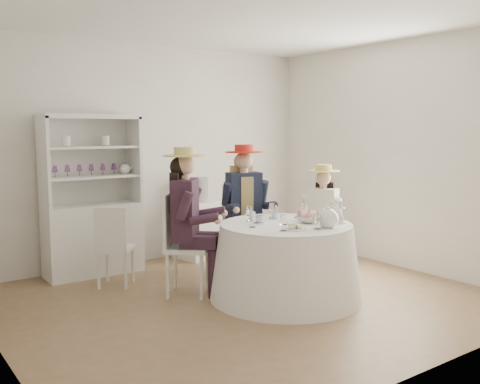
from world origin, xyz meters
TOP-DOWN VIEW (x-y plane):
  - ground at (0.00, 0.00)m, footprint 4.50×4.50m
  - ceiling at (0.00, 0.00)m, footprint 4.50×4.50m
  - wall_back at (0.00, 2.00)m, footprint 4.50×0.00m
  - wall_front at (0.00, -2.00)m, footprint 4.50×0.00m
  - wall_right at (2.25, 0.00)m, footprint 0.00×4.50m
  - tea_table at (0.34, -0.20)m, footprint 1.49×1.49m
  - hutch at (-0.88, 1.76)m, footprint 1.18×0.65m
  - side_table at (0.50, 1.75)m, footprint 0.56×0.56m
  - hatbox at (0.50, 1.75)m, footprint 0.38×0.38m
  - guest_left at (-0.39, 0.45)m, footprint 0.63×0.62m
  - guest_mid at (0.54, 0.76)m, footprint 0.56×0.60m
  - guest_right at (1.23, 0.21)m, footprint 0.53×0.48m
  - spare_chair at (-0.90, 1.11)m, footprint 0.50×0.50m
  - teacup_a at (0.13, -0.04)m, footprint 0.09×0.09m
  - teacup_b at (0.42, 0.08)m, footprint 0.08×0.08m
  - teacup_c at (0.61, -0.13)m, footprint 0.09×0.09m
  - flower_bowl at (0.55, -0.29)m, footprint 0.24×0.24m
  - flower_arrangement at (0.57, -0.24)m, footprint 0.16×0.17m
  - table_teapot at (0.52, -0.59)m, footprint 0.27×0.19m
  - sandwich_plate at (0.20, -0.48)m, footprint 0.24×0.24m
  - cupcake_stand at (0.78, -0.44)m, footprint 0.22×0.22m
  - stemware_set at (0.34, -0.20)m, footprint 0.82×0.82m

SIDE VIEW (x-z plane):
  - ground at x=0.00m, z-range 0.00..0.00m
  - tea_table at x=0.34m, z-range 0.00..0.74m
  - side_table at x=0.50m, z-range 0.00..0.74m
  - spare_chair at x=-0.90m, z-range 0.03..0.90m
  - hutch at x=-0.88m, z-range -0.26..1.56m
  - guest_right at x=1.23m, z-range 0.08..1.34m
  - sandwich_plate at x=0.20m, z-range 0.73..0.78m
  - flower_bowl at x=0.55m, z-range 0.74..0.80m
  - teacup_c at x=0.61m, z-range 0.74..0.81m
  - teacup_b at x=0.42m, z-range 0.74..0.81m
  - teacup_a at x=0.13m, z-range 0.74..0.81m
  - stemware_set at x=0.34m, z-range 0.74..0.89m
  - cupcake_stand at x=0.78m, z-range 0.72..0.93m
  - flower_arrangement at x=0.57m, z-range 0.79..0.85m
  - table_teapot at x=0.52m, z-range 0.73..0.93m
  - guest_left at x=-0.39m, z-range 0.09..1.58m
  - guest_mid at x=0.54m, z-range 0.10..1.58m
  - hatbox at x=0.50m, z-range 0.74..1.04m
  - wall_back at x=0.00m, z-range -0.90..3.60m
  - wall_front at x=0.00m, z-range -0.90..3.60m
  - wall_right at x=2.25m, z-range -0.90..3.60m
  - ceiling at x=0.00m, z-range 2.70..2.70m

